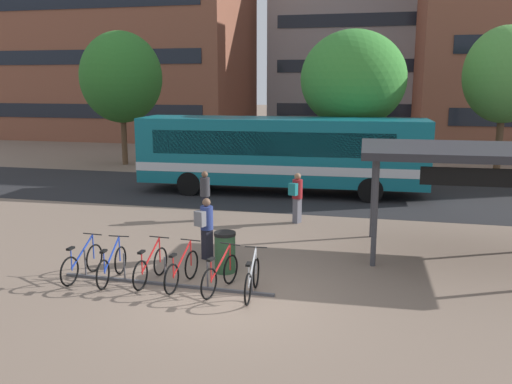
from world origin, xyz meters
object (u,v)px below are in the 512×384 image
Objects in this scene: parked_bicycle_red_4 at (220,275)px; commuter_grey_pack_0 at (206,225)px; street_tree_0 at (121,77)px; street_tree_2 at (353,79)px; commuter_teal_pack_1 at (205,192)px; parked_bicycle_blue_1 at (112,266)px; parked_bicycle_red_2 at (151,267)px; parked_bicycle_red_3 at (182,270)px; street_tree_1 at (505,75)px; parked_bicycle_blue_0 at (82,263)px; parked_bicycle_silver_5 at (252,279)px; transit_shelter at (488,154)px; city_bus at (283,152)px; trash_bin at (225,252)px; commuter_teal_pack_2 at (297,195)px.

parked_bicycle_red_4 is 2.40m from commuter_grey_pack_0.
parked_bicycle_red_4 is 0.23× the size of street_tree_0.
commuter_teal_pack_1 is at bearing -117.93° from street_tree_2.
parked_bicycle_blue_1 is 6.09m from commuter_teal_pack_1.
street_tree_2 reaches higher than parked_bicycle_red_2.
street_tree_1 is (9.76, 15.81, 4.60)m from parked_bicycle_red_3.
parked_bicycle_blue_0 is 1.73m from parked_bicycle_red_2.
parked_bicycle_silver_5 is at bearing 13.10° from commuter_teal_pack_1.
street_tree_2 is at bearing -167.44° from street_tree_1.
commuter_teal_pack_1 is 0.24× the size of street_tree_1.
parked_bicycle_red_3 is at bearing -91.69° from parked_bicycle_blue_1.
parked_bicycle_silver_5 is at bearing -90.14° from parked_bicycle_red_3.
parked_bicycle_red_2 is 1.77m from parked_bicycle_red_4.
transit_shelter is (5.41, 4.07, 2.43)m from parked_bicycle_silver_5.
city_bus reaches higher than parked_bicycle_red_3.
commuter_grey_pack_0 reaches higher than parked_bicycle_red_3.
commuter_teal_pack_1 is 10.19m from street_tree_2.
transit_shelter is 0.92× the size of street_tree_1.
trash_bin reaches higher than parked_bicycle_silver_5.
commuter_teal_pack_1 is (-1.76, -5.11, -0.79)m from city_bus.
parked_bicycle_silver_5 is 0.23× the size of street_tree_0.
parked_bicycle_red_2 is at bearing -143.89° from trash_bin.
street_tree_0 reaches higher than commuter_grey_pack_0.
street_tree_0 reaches higher than commuter_teal_pack_2.
parked_bicycle_red_4 is at bearing -89.50° from city_bus.
transit_shelter is at bearing -51.55° from commuter_grey_pack_0.
parked_bicycle_red_2 is 2.16m from commuter_grey_pack_0.
commuter_grey_pack_0 is at bearing -43.01° from parked_bicycle_blue_1.
street_tree_2 reaches higher than commuter_grey_pack_0.
parked_bicycle_blue_1 is 0.26× the size of transit_shelter.
trash_bin is at bearing -99.98° from street_tree_2.
commuter_grey_pack_0 is at bearing -125.46° from street_tree_1.
commuter_teal_pack_2 is at bearing 154.25° from transit_shelter.
parked_bicycle_red_3 is at bearing -94.40° from city_bus.
commuter_grey_pack_0 is at bearing -177.63° from commuter_teal_pack_2.
parked_bicycle_red_4 is 6.52m from commuter_teal_pack_1.
street_tree_0 is at bearing 36.29° from parked_bicycle_red_3.
street_tree_1 reaches higher than commuter_grey_pack_0.
street_tree_2 is at bearing -22.77° from parked_bicycle_blue_1.
parked_bicycle_red_4 is at bearing -88.93° from parked_bicycle_red_3.
street_tree_0 is (-17.12, 13.25, 2.12)m from transit_shelter.
commuter_teal_pack_1 reaches higher than parked_bicycle_red_3.
transit_shelter is at bearing -56.14° from parked_bicycle_silver_5.
commuter_grey_pack_0 is (-7.21, -1.87, -1.85)m from transit_shelter.
transit_shelter reaches higher than parked_bicycle_red_3.
street_tree_0 reaches higher than transit_shelter.
commuter_teal_pack_2 is 0.24× the size of street_tree_2.
parked_bicycle_red_4 is at bearing -130.15° from commuter_grey_pack_0.
commuter_grey_pack_0 reaches higher than parked_bicycle_silver_5.
city_bus is at bearing -15.11° from parked_bicycle_blue_1.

